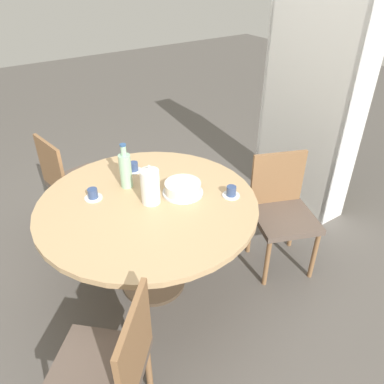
{
  "coord_description": "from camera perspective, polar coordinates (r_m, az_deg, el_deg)",
  "views": [
    {
      "loc": [
        1.77,
        -0.86,
        2.05
      ],
      "look_at": [
        0.0,
        0.34,
        0.67
      ],
      "focal_mm": 35.0,
      "sensor_mm": 36.0,
      "label": 1
    }
  ],
  "objects": [
    {
      "name": "chair_c",
      "position": [
        2.79,
        13.54,
        -2.63
      ],
      "size": [
        0.55,
        0.55,
        0.86
      ],
      "rotation": [
        0.0,
        0.0,
        7.47
      ],
      "color": "olive",
      "rests_on": "ground_plane"
    },
    {
      "name": "cup_a",
      "position": [
        2.46,
        -14.86,
        -0.39
      ],
      "size": [
        0.11,
        0.11,
        0.07
      ],
      "color": "silver",
      "rests_on": "dining_table"
    },
    {
      "name": "dining_table",
      "position": [
        2.45,
        -6.61,
        -4.01
      ],
      "size": [
        1.4,
        1.4,
        0.72
      ],
      "color": "#473828",
      "rests_on": "ground_plane"
    },
    {
      "name": "cup_b",
      "position": [
        2.41,
        5.99,
        -0.03
      ],
      "size": [
        0.11,
        0.11,
        0.07
      ],
      "color": "silver",
      "rests_on": "dining_table"
    },
    {
      "name": "ground_plane",
      "position": [
        2.84,
        -5.85,
        -13.52
      ],
      "size": [
        14.0,
        14.0,
        0.0
      ],
      "primitive_type": "plane",
      "color": "#56514C"
    },
    {
      "name": "chair_b",
      "position": [
        1.9,
        -12.54,
        -24.75
      ],
      "size": [
        0.59,
        0.59,
        0.86
      ],
      "rotation": [
        0.0,
        0.0,
        5.53
      ],
      "color": "olive",
      "rests_on": "ground_plane"
    },
    {
      "name": "coffee_pot",
      "position": [
        2.31,
        -6.38,
        0.99
      ],
      "size": [
        0.12,
        0.12,
        0.26
      ],
      "color": "white",
      "rests_on": "dining_table"
    },
    {
      "name": "water_bottle",
      "position": [
        2.49,
        -10.1,
        3.36
      ],
      "size": [
        0.08,
        0.08,
        0.31
      ],
      "color": "#99C6A3",
      "rests_on": "dining_table"
    },
    {
      "name": "cake_main",
      "position": [
        2.42,
        -1.41,
        0.57
      ],
      "size": [
        0.27,
        0.27,
        0.08
      ],
      "color": "silver",
      "rests_on": "dining_table"
    },
    {
      "name": "cup_c",
      "position": [
        2.71,
        -8.86,
        3.69
      ],
      "size": [
        0.11,
        0.11,
        0.07
      ],
      "color": "silver",
      "rests_on": "dining_table"
    },
    {
      "name": "chair_a",
      "position": [
        3.21,
        -17.86,
        1.68
      ],
      "size": [
        0.48,
        0.48,
        0.86
      ],
      "rotation": [
        0.0,
        0.0,
        3.29
      ],
      "color": "olive",
      "rests_on": "ground_plane"
    },
    {
      "name": "bookshelf",
      "position": [
        3.39,
        17.57,
        12.53
      ],
      "size": [
        0.89,
        0.28,
        1.96
      ],
      "rotation": [
        0.0,
        0.0,
        3.14
      ],
      "color": "silver",
      "rests_on": "ground_plane"
    }
  ]
}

